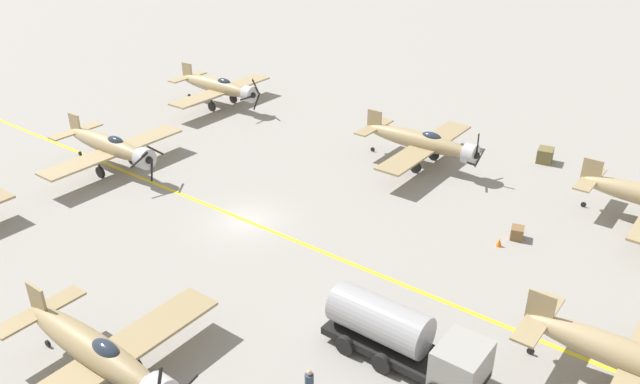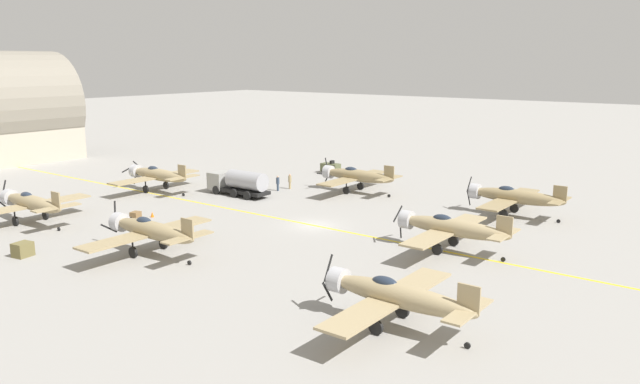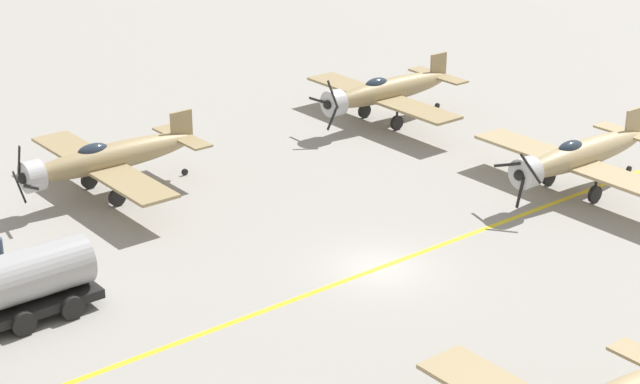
{
  "view_description": "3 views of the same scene",
  "coord_description": "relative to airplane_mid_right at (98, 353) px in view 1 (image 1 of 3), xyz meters",
  "views": [
    {
      "loc": [
        26.08,
        25.89,
        20.89
      ],
      "look_at": [
        -0.29,
        6.01,
        3.92
      ],
      "focal_mm": 35.0,
      "sensor_mm": 36.0,
      "label": 1
    },
    {
      "loc": [
        -45.28,
        -35.02,
        15.34
      ],
      "look_at": [
        0.72,
        -0.2,
        3.15
      ],
      "focal_mm": 35.0,
      "sensor_mm": 36.0,
      "label": 2
    },
    {
      "loc": [
        -31.61,
        28.71,
        21.12
      ],
      "look_at": [
        2.82,
        1.16,
        3.04
      ],
      "focal_mm": 60.0,
      "sensor_mm": 36.0,
      "label": 3
    }
  ],
  "objects": [
    {
      "name": "fuel_tanker",
      "position": [
        -9.61,
        9.98,
        -0.5
      ],
      "size": [
        2.68,
        8.0,
        2.98
      ],
      "color": "black",
      "rests_on": "ground"
    },
    {
      "name": "ground_plane",
      "position": [
        -15.08,
        -5.31,
        -2.01
      ],
      "size": [
        400.0,
        400.0,
        0.0
      ],
      "primitive_type": "plane",
      "color": "gray"
    },
    {
      "name": "supply_crate_mid_lane",
      "position": [
        -23.88,
        10.07,
        -1.62
      ],
      "size": [
        1.13,
        1.02,
        0.78
      ],
      "primitive_type": "cube",
      "rotation": [
        0.0,
        0.0,
        0.29
      ],
      "color": "brown",
      "rests_on": "ground"
    },
    {
      "name": "airplane_near_center",
      "position": [
        -14.78,
        -19.17,
        0.0
      ],
      "size": [
        12.0,
        9.98,
        3.65
      ],
      "rotation": [
        0.0,
        0.0,
        0.26
      ],
      "color": "tan",
      "rests_on": "ground"
    },
    {
      "name": "airplane_near_left",
      "position": [
        -30.51,
        -23.22,
        0.0
      ],
      "size": [
        12.0,
        9.98,
        3.65
      ],
      "rotation": [
        0.0,
        0.0,
        -0.1
      ],
      "color": "tan",
      "rests_on": "ground"
    },
    {
      "name": "airplane_mid_right",
      "position": [
        0.0,
        0.0,
        0.0
      ],
      "size": [
        12.0,
        9.98,
        3.74
      ],
      "rotation": [
        0.0,
        0.0,
        0.17
      ],
      "color": "#98835A",
      "rests_on": "ground"
    },
    {
      "name": "taxiway_stripe",
      "position": [
        -15.08,
        -5.31,
        -2.01
      ],
      "size": [
        0.3,
        160.0,
        0.01
      ],
      "primitive_type": "cube",
      "color": "yellow",
      "rests_on": "ground"
    },
    {
      "name": "supply_crate_by_tanker",
      "position": [
        -36.68,
        7.38,
        -1.44
      ],
      "size": [
        1.57,
        1.38,
        1.15
      ],
      "primitive_type": "cube",
      "rotation": [
        0.0,
        0.0,
        0.18
      ],
      "color": "brown",
      "rests_on": "ground"
    },
    {
      "name": "traffic_cone",
      "position": [
        -22.29,
        9.55,
        -1.74
      ],
      "size": [
        0.36,
        0.36,
        0.55
      ],
      "primitive_type": "cone",
      "color": "orange",
      "rests_on": "ground"
    },
    {
      "name": "airplane_far_center",
      "position": [
        -13.83,
        19.25,
        0.0
      ],
      "size": [
        12.0,
        9.98,
        3.65
      ],
      "rotation": [
        0.0,
        0.0,
        -0.1
      ],
      "color": "tan",
      "rests_on": "ground"
    },
    {
      "name": "airplane_mid_left",
      "position": [
        -30.09,
        -0.3,
        0.0
      ],
      "size": [
        12.0,
        9.98,
        3.8
      ],
      "rotation": [
        0.0,
        0.0,
        -0.12
      ],
      "color": "#9E8961",
      "rests_on": "ground"
    }
  ]
}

